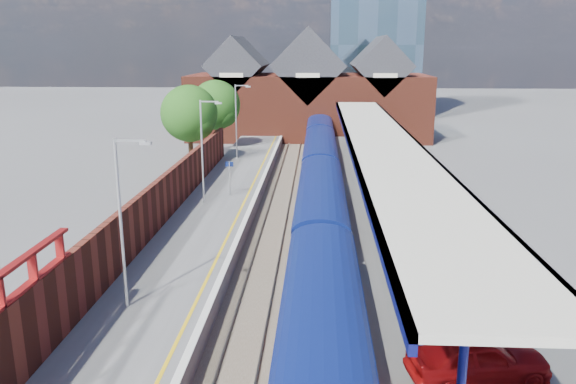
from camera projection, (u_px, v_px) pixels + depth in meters
name	position (u px, v px, depth m)	size (l,w,h in m)	color
ground	(302.00, 189.00, 46.26)	(240.00, 240.00, 0.00)	#5B5B5E
ballast_bed	(297.00, 226.00, 36.58)	(6.00, 76.00, 0.06)	#473D33
rails	(297.00, 225.00, 36.56)	(4.51, 76.00, 0.14)	slate
left_platform	(213.00, 218.00, 36.75)	(5.00, 76.00, 1.00)	#565659
right_platform	(390.00, 221.00, 36.15)	(6.00, 76.00, 1.00)	#565659
coping_left	(249.00, 211.00, 36.49)	(0.30, 76.00, 0.05)	silver
coping_right	(346.00, 212.00, 36.17)	(0.30, 76.00, 0.05)	silver
yellow_line	(240.00, 211.00, 36.53)	(0.14, 76.00, 0.01)	yellow
train	(320.00, 175.00, 41.84)	(2.88, 65.91, 3.45)	navy
canopy	(382.00, 143.00, 36.88)	(4.50, 52.00, 4.48)	#0D0F50
lamp_post_b	(124.00, 213.00, 22.13)	(1.48, 0.18, 7.00)	#A5A8AA
lamp_post_c	(204.00, 145.00, 37.60)	(1.48, 0.18, 7.00)	#A5A8AA
lamp_post_d	(237.00, 117.00, 53.07)	(1.48, 0.18, 7.00)	#A5A8AA
platform_sign	(230.00, 172.00, 40.04)	(0.55, 0.08, 2.50)	#A5A8AA
brick_wall	(143.00, 218.00, 30.15)	(0.35, 50.00, 3.86)	#5F2519
station_building	(308.00, 95.00, 71.97)	(30.00, 12.12, 13.78)	#5F2519
tree_near	(191.00, 115.00, 51.17)	(5.20, 5.20, 8.10)	#382314
tree_far	(217.00, 106.00, 58.85)	(5.20, 5.20, 8.10)	#382314
parked_car_red	(478.00, 358.00, 17.81)	(1.81, 4.50, 1.53)	#A00D0E
parked_car_dark	(438.00, 215.00, 33.42)	(1.81, 4.46, 1.29)	black
parked_car_blue	(430.00, 205.00, 35.75)	(1.92, 4.17, 1.16)	navy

